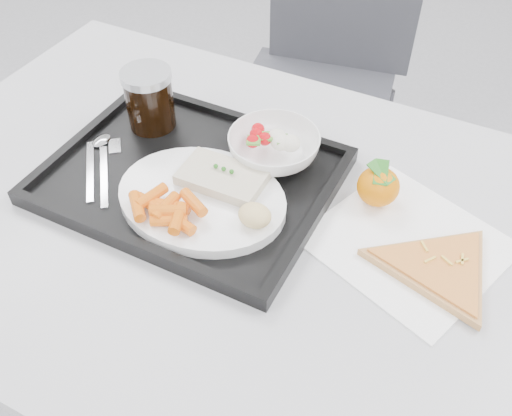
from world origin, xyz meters
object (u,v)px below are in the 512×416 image
(tray, at_px, (191,178))
(chair, at_px, (325,60))
(cola_glass, at_px, (149,98))
(pizza_slice, at_px, (439,268))
(salad_bowl, at_px, (274,147))
(table, at_px, (238,241))
(tangerine, at_px, (378,186))
(dinner_plate, at_px, (202,199))

(tray, bearing_deg, chair, 94.67)
(cola_glass, distance_m, pizza_slice, 0.55)
(tray, height_order, cola_glass, cola_glass)
(tray, relative_size, salad_bowl, 2.96)
(table, height_order, chair, chair)
(chair, bearing_deg, tangerine, -63.44)
(table, xyz_separation_m, tangerine, (0.18, 0.12, 0.10))
(chair, bearing_deg, salad_bowl, -76.43)
(table, bearing_deg, tangerine, 33.16)
(tray, relative_size, cola_glass, 4.17)
(salad_bowl, bearing_deg, pizza_slice, -18.48)
(dinner_plate, distance_m, cola_glass, 0.23)
(salad_bowl, height_order, pizza_slice, salad_bowl)
(table, relative_size, dinner_plate, 4.44)
(pizza_slice, bearing_deg, tray, 179.51)
(tray, height_order, dinner_plate, dinner_plate)
(chair, bearing_deg, cola_glass, -95.41)
(tray, xyz_separation_m, cola_glass, (-0.13, 0.09, 0.06))
(salad_bowl, bearing_deg, chair, 103.57)
(salad_bowl, distance_m, pizza_slice, 0.33)
(chair, bearing_deg, pizza_slice, -59.16)
(tray, xyz_separation_m, dinner_plate, (0.05, -0.05, 0.02))
(table, relative_size, tangerine, 15.51)
(tray, bearing_deg, cola_glass, 146.78)
(tray, bearing_deg, dinner_plate, -42.90)
(dinner_plate, bearing_deg, pizza_slice, 6.79)
(chair, xyz_separation_m, tray, (0.06, -0.79, 0.22))
(dinner_plate, bearing_deg, table, 18.52)
(cola_glass, relative_size, pizza_slice, 0.40)
(chair, distance_m, pizza_slice, 0.95)
(chair, height_order, tray, chair)
(tangerine, bearing_deg, table, -146.84)
(tray, bearing_deg, table, -16.05)
(cola_glass, xyz_separation_m, tangerine, (0.42, 0.01, -0.04))
(table, relative_size, pizza_slice, 4.44)
(cola_glass, bearing_deg, salad_bowl, 3.24)
(dinner_plate, relative_size, salad_bowl, 1.78)
(dinner_plate, xyz_separation_m, salad_bowl, (0.05, 0.15, 0.01))
(chair, xyz_separation_m, tangerine, (0.35, -0.70, 0.25))
(salad_bowl, height_order, tangerine, tangerine)
(salad_bowl, height_order, cola_glass, cola_glass)
(table, height_order, tray, tray)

